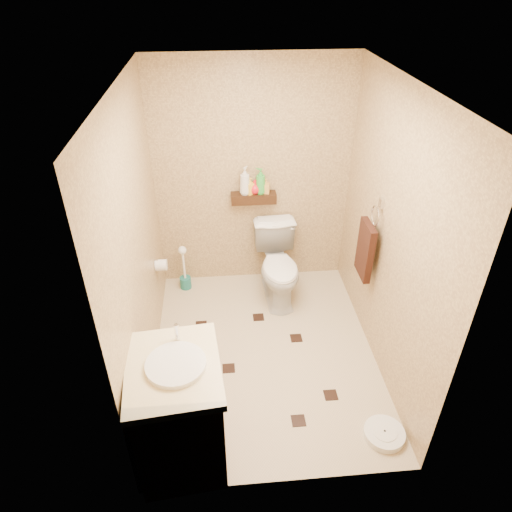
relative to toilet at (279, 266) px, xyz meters
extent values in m
plane|color=#C8B692|center=(-0.23, -0.83, -0.39)|extent=(2.50, 2.50, 0.00)
cube|color=tan|center=(-0.23, 0.42, 0.81)|extent=(2.00, 0.04, 2.40)
cube|color=tan|center=(-0.23, -2.08, 0.81)|extent=(2.00, 0.04, 2.40)
cube|color=tan|center=(-1.23, -0.83, 0.81)|extent=(0.04, 2.50, 2.40)
cube|color=tan|center=(0.77, -0.83, 0.81)|extent=(0.04, 2.50, 2.40)
cube|color=white|center=(-0.23, -0.83, 2.01)|extent=(2.00, 2.50, 0.02)
cube|color=#351F0E|center=(-0.23, 0.34, 0.63)|extent=(0.46, 0.14, 0.10)
cube|color=black|center=(-0.57, -1.00, -0.39)|extent=(0.11, 0.11, 0.01)
cube|color=black|center=(0.09, -0.67, -0.39)|extent=(0.11, 0.11, 0.01)
cube|color=black|center=(-0.04, -1.60, -0.39)|extent=(0.11, 0.11, 0.01)
cube|color=black|center=(-0.83, -0.40, -0.39)|extent=(0.11, 0.11, 0.01)
cube|color=black|center=(0.27, -1.37, -0.39)|extent=(0.11, 0.11, 0.01)
cube|color=black|center=(-0.24, -0.34, -0.39)|extent=(0.11, 0.11, 0.01)
imported|color=white|center=(0.00, 0.00, 0.00)|extent=(0.48, 0.79, 0.79)
cube|color=brown|center=(-0.93, -1.78, 0.03)|extent=(0.63, 0.74, 0.84)
cube|color=beige|center=(-0.93, -1.78, 0.48)|extent=(0.67, 0.79, 0.05)
cylinder|color=white|center=(-0.91, -1.78, 0.51)|extent=(0.39, 0.39, 0.05)
cylinder|color=silver|center=(-0.91, -1.54, 0.58)|extent=(0.03, 0.03, 0.13)
cylinder|color=white|center=(0.59, -1.79, -0.36)|extent=(0.36, 0.36, 0.06)
cylinder|color=white|center=(0.59, -1.79, -0.33)|extent=(0.19, 0.19, 0.01)
cylinder|color=#1A6B68|center=(-1.00, 0.24, -0.33)|extent=(0.12, 0.12, 0.13)
cylinder|color=white|center=(-1.00, 0.24, -0.08)|extent=(0.02, 0.02, 0.38)
sphere|color=white|center=(-1.00, 0.24, 0.10)|extent=(0.09, 0.09, 0.09)
cube|color=silver|center=(0.75, -0.58, 0.99)|extent=(0.03, 0.06, 0.08)
torus|color=silver|center=(0.72, -0.58, 0.87)|extent=(0.02, 0.19, 0.19)
cube|color=#35180F|center=(0.68, -0.58, 0.53)|extent=(0.06, 0.30, 0.52)
cylinder|color=white|center=(-1.17, -0.18, 0.21)|extent=(0.11, 0.11, 0.11)
cylinder|color=silver|center=(-1.21, -0.18, 0.27)|extent=(0.04, 0.02, 0.02)
imported|color=silver|center=(-0.32, 0.34, 0.82)|extent=(0.15, 0.15, 0.29)
imported|color=yellow|center=(-0.27, 0.34, 0.76)|extent=(0.11, 0.11, 0.18)
imported|color=red|center=(-0.22, 0.34, 0.75)|extent=(0.15, 0.15, 0.15)
imported|color=green|center=(-0.16, 0.34, 0.81)|extent=(0.13, 0.13, 0.27)
imported|color=gold|center=(-0.11, 0.34, 0.75)|extent=(0.08, 0.08, 0.15)
camera|label=1|loc=(-0.58, -3.86, 2.69)|focal=32.00mm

